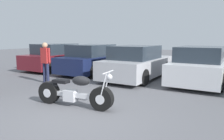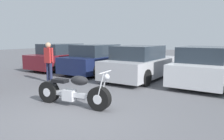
# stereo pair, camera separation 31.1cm
# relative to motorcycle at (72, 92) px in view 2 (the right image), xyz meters

# --- Properties ---
(ground_plane) EXTENTS (60.00, 60.00, 0.00)m
(ground_plane) POSITION_rel_motorcycle_xyz_m (0.54, -0.50, -0.40)
(ground_plane) COLOR slate
(motorcycle) EXTENTS (2.28, 0.69, 1.02)m
(motorcycle) POSITION_rel_motorcycle_xyz_m (0.00, 0.00, 0.00)
(motorcycle) COLOR black
(motorcycle) RESTS_ON ground_plane
(parked_car_maroon) EXTENTS (1.96, 4.36, 1.50)m
(parked_car_maroon) POSITION_rel_motorcycle_xyz_m (-5.52, 5.03, 0.30)
(parked_car_maroon) COLOR maroon
(parked_car_maroon) RESTS_ON ground_plane
(parked_car_navy) EXTENTS (1.96, 4.36, 1.50)m
(parked_car_navy) POSITION_rel_motorcycle_xyz_m (-2.87, 4.98, 0.30)
(parked_car_navy) COLOR #19234C
(parked_car_navy) RESTS_ON ground_plane
(parked_car_silver) EXTENTS (1.96, 4.36, 1.50)m
(parked_car_silver) POSITION_rel_motorcycle_xyz_m (-0.23, 4.65, 0.30)
(parked_car_silver) COLOR #BCBCC1
(parked_car_silver) RESTS_ON ground_plane
(parked_car_white) EXTENTS (1.96, 4.36, 1.50)m
(parked_car_white) POSITION_rel_motorcycle_xyz_m (2.41, 5.11, 0.30)
(parked_car_white) COLOR white
(parked_car_white) RESTS_ON ground_plane
(person_standing) EXTENTS (0.52, 0.22, 1.66)m
(person_standing) POSITION_rel_motorcycle_xyz_m (-3.02, 1.82, 0.59)
(person_standing) COLOR #232847
(person_standing) RESTS_ON ground_plane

